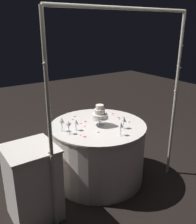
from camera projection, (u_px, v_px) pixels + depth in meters
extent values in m
plane|color=black|center=(98.00, 176.00, 3.40)|extent=(12.00, 12.00, 0.00)
cylinder|color=#B7B29E|center=(175.00, 101.00, 3.14)|extent=(0.04, 0.04, 2.12)
cylinder|color=#B7B29E|center=(50.00, 133.00, 2.21)|extent=(0.04, 0.04, 2.12)
cylinder|color=#B7B29E|center=(127.00, 8.00, 2.32)|extent=(1.72, 0.04, 0.04)
sphere|color=#F9EAB2|center=(177.00, 90.00, 3.09)|extent=(0.02, 0.02, 0.02)
sphere|color=#F9EAB2|center=(44.00, 64.00, 1.98)|extent=(0.02, 0.02, 0.02)
sphere|color=#F9EAB2|center=(173.00, 11.00, 2.67)|extent=(0.02, 0.02, 0.02)
sphere|color=#F9EAB2|center=(180.00, 68.00, 2.99)|extent=(0.02, 0.02, 0.02)
sphere|color=#F9EAB2|center=(55.00, 201.00, 2.47)|extent=(0.02, 0.02, 0.02)
sphere|color=#F9EAB2|center=(155.00, 10.00, 2.51)|extent=(0.02, 0.02, 0.02)
sphere|color=#F9EAB2|center=(176.00, 94.00, 3.13)|extent=(0.02, 0.02, 0.02)
sphere|color=#F9EAB2|center=(51.00, 156.00, 2.28)|extent=(0.02, 0.02, 0.02)
sphere|color=#F9EAB2|center=(135.00, 9.00, 2.38)|extent=(0.02, 0.02, 0.02)
sphere|color=#F9EAB2|center=(179.00, 66.00, 2.99)|extent=(0.02, 0.02, 0.02)
sphere|color=#F9EAB2|center=(45.00, 50.00, 1.97)|extent=(0.02, 0.02, 0.02)
sphere|color=#F9EAB2|center=(111.00, 8.00, 2.21)|extent=(0.02, 0.02, 0.02)
sphere|color=#F9EAB2|center=(175.00, 91.00, 3.09)|extent=(0.02, 0.02, 0.02)
sphere|color=#F9EAB2|center=(55.00, 201.00, 2.45)|extent=(0.02, 0.02, 0.02)
sphere|color=#F9EAB2|center=(84.00, 7.00, 2.08)|extent=(0.02, 0.02, 0.02)
sphere|color=#F9EAB2|center=(178.00, 66.00, 2.99)|extent=(0.02, 0.02, 0.02)
sphere|color=#F9EAB2|center=(49.00, 152.00, 2.28)|extent=(0.02, 0.02, 0.02)
sphere|color=#F9EAB2|center=(53.00, 5.00, 1.91)|extent=(0.02, 0.02, 0.02)
sphere|color=#F9EAB2|center=(182.00, 46.00, 2.91)|extent=(0.02, 0.02, 0.02)
cylinder|color=silver|center=(98.00, 152.00, 3.28)|extent=(1.21, 1.21, 0.75)
cylinder|color=silver|center=(98.00, 125.00, 3.15)|extent=(1.23, 1.23, 0.02)
cube|color=silver|center=(33.00, 184.00, 2.57)|extent=(0.49, 0.49, 0.81)
cube|color=silver|center=(29.00, 149.00, 2.43)|extent=(0.51, 0.51, 0.02)
cylinder|color=silver|center=(100.00, 125.00, 3.12)|extent=(0.11, 0.11, 0.01)
cylinder|color=silver|center=(100.00, 121.00, 3.10)|extent=(0.02, 0.02, 0.09)
cylinder|color=silver|center=(100.00, 118.00, 3.08)|extent=(0.22, 0.22, 0.01)
cylinder|color=silver|center=(100.00, 115.00, 3.07)|extent=(0.20, 0.20, 0.05)
cylinder|color=silver|center=(100.00, 111.00, 3.06)|extent=(0.13, 0.13, 0.06)
cylinder|color=silver|center=(100.00, 107.00, 3.04)|extent=(0.10, 0.10, 0.06)
cylinder|color=silver|center=(121.00, 135.00, 2.84)|extent=(0.06, 0.06, 0.00)
cylinder|color=silver|center=(121.00, 131.00, 2.82)|extent=(0.01, 0.01, 0.10)
cone|color=silver|center=(121.00, 125.00, 2.80)|extent=(0.05, 0.05, 0.06)
cylinder|color=silver|center=(76.00, 130.00, 2.97)|extent=(0.06, 0.06, 0.00)
cylinder|color=silver|center=(76.00, 127.00, 2.95)|extent=(0.01, 0.01, 0.08)
cone|color=silver|center=(76.00, 121.00, 2.93)|extent=(0.05, 0.05, 0.05)
cylinder|color=silver|center=(123.00, 128.00, 3.03)|extent=(0.06, 0.06, 0.00)
cylinder|color=silver|center=(123.00, 125.00, 3.01)|extent=(0.01, 0.01, 0.09)
cone|color=silver|center=(124.00, 119.00, 2.99)|extent=(0.06, 0.06, 0.07)
cylinder|color=silver|center=(62.00, 131.00, 2.95)|extent=(0.06, 0.06, 0.00)
cylinder|color=silver|center=(62.00, 127.00, 2.93)|extent=(0.01, 0.01, 0.11)
cone|color=silver|center=(62.00, 120.00, 2.90)|extent=(0.06, 0.06, 0.06)
cylinder|color=silver|center=(69.00, 134.00, 2.87)|extent=(0.06, 0.06, 0.00)
cylinder|color=silver|center=(69.00, 129.00, 2.86)|extent=(0.01, 0.01, 0.11)
cone|color=silver|center=(68.00, 123.00, 2.83)|extent=(0.05, 0.05, 0.05)
ellipsoid|color=#C61951|center=(81.00, 123.00, 3.17)|extent=(0.03, 0.04, 0.00)
ellipsoid|color=#C61951|center=(98.00, 132.00, 2.91)|extent=(0.03, 0.04, 0.00)
ellipsoid|color=#C61951|center=(67.00, 124.00, 3.15)|extent=(0.04, 0.03, 0.00)
ellipsoid|color=#C61951|center=(85.00, 126.00, 3.09)|extent=(0.03, 0.03, 0.00)
ellipsoid|color=#C61951|center=(113.00, 114.00, 3.51)|extent=(0.04, 0.04, 0.00)
ellipsoid|color=#C61951|center=(81.00, 135.00, 2.84)|extent=(0.03, 0.03, 0.00)
ellipsoid|color=#C61951|center=(102.00, 119.00, 3.31)|extent=(0.03, 0.02, 0.00)
ellipsoid|color=#C61951|center=(85.00, 121.00, 3.24)|extent=(0.04, 0.03, 0.00)
ellipsoid|color=#C61951|center=(120.00, 119.00, 3.32)|extent=(0.04, 0.03, 0.00)
ellipsoid|color=#C61951|center=(70.00, 123.00, 3.17)|extent=(0.03, 0.03, 0.00)
ellipsoid|color=#C61951|center=(73.00, 120.00, 3.30)|extent=(0.03, 0.03, 0.00)
ellipsoid|color=#C61951|center=(75.00, 117.00, 3.41)|extent=(0.04, 0.04, 0.00)
ellipsoid|color=#C61951|center=(78.00, 124.00, 3.14)|extent=(0.03, 0.03, 0.00)
ellipsoid|color=#C61951|center=(129.00, 122.00, 3.22)|extent=(0.04, 0.03, 0.00)
ellipsoid|color=#C61951|center=(119.00, 118.00, 3.37)|extent=(0.04, 0.04, 0.00)
ellipsoid|color=#C61951|center=(98.00, 117.00, 3.41)|extent=(0.04, 0.04, 0.00)
ellipsoid|color=#C61951|center=(85.00, 137.00, 2.79)|extent=(0.05, 0.04, 0.00)
ellipsoid|color=#C61951|center=(106.00, 118.00, 3.35)|extent=(0.03, 0.04, 0.00)
ellipsoid|color=#C61951|center=(86.00, 121.00, 3.24)|extent=(0.04, 0.03, 0.00)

